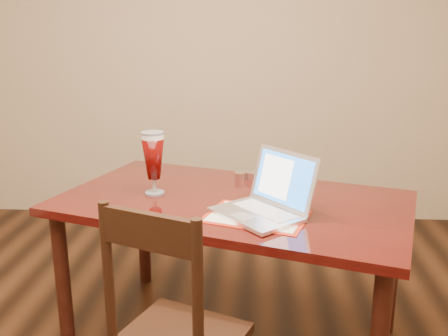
{
  "coord_description": "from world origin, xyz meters",
  "views": [
    {
      "loc": [
        0.5,
        -1.48,
        1.52
      ],
      "look_at": [
        0.35,
        0.76,
        0.9
      ],
      "focal_mm": 40.0,
      "sensor_mm": 36.0,
      "label": 1
    }
  ],
  "objects": [
    {
      "name": "dining_table",
      "position": [
        0.38,
        0.73,
        0.67
      ],
      "size": [
        1.8,
        1.35,
        1.06
      ],
      "rotation": [
        0.0,
        0.0,
        -0.31
      ],
      "color": "#440B09",
      "rests_on": "ground"
    }
  ]
}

